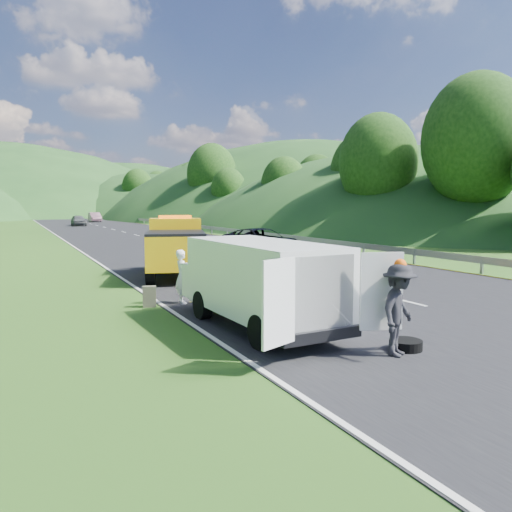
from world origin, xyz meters
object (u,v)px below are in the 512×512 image
tow_truck (176,247)px  woman (182,304)px  passing_suv (261,256)px  child (196,304)px  suitcase (149,297)px  spare_tire (406,350)px  white_van (259,279)px  worker (398,356)px

tow_truck → woman: (-1.53, -5.55, -1.23)m
tow_truck → woman: bearing=-88.4°
tow_truck → passing_suv: tow_truck is taller
child → suitcase: size_ratio=1.45×
suitcase → woman: bearing=2.2°
spare_tire → tow_truck: bearing=95.2°
tow_truck → passing_suv: (6.89, 5.80, -1.23)m
passing_suv → white_van: bearing=-126.7°
spare_tire → woman: bearing=111.5°
woman → passing_suv: bearing=-32.6°
white_van → worker: (1.44, -3.29, -1.20)m
white_van → suitcase: size_ratio=9.76×
child → worker: (1.83, -6.75, 0.00)m
worker → suitcase: (-3.21, 6.89, 0.31)m
passing_suv → woman: bearing=-136.3°
woman → worker: bearing=-158.4°
child → spare_tire: bearing=-45.6°
child → spare_tire: child is taller
child → spare_tire: 6.89m
worker → suitcase: 7.61m
white_van → spare_tire: (1.88, -3.05, -1.20)m
child → tow_truck: bearing=103.9°
tow_truck → worker: (0.67, -12.48, -1.23)m
child → worker: worker is taller
woman → white_van: bearing=-164.3°
worker → child: bearing=74.9°
spare_tire → passing_suv: (5.79, 18.04, 0.00)m
tow_truck → child: tow_truck is taller
white_van → woman: size_ratio=3.72×
worker → spare_tire: (0.43, 0.24, 0.00)m
worker → woman: bearing=77.4°
white_van → passing_suv: white_van is taller
suitcase → tow_truck: bearing=65.5°
white_van → passing_suv: size_ratio=1.06×
woman → suitcase: (-1.01, -0.04, 0.31)m
white_van → passing_suv: 16.88m
spare_tire → white_van: bearing=121.6°
child → suitcase: (-1.39, 0.14, 0.31)m
tow_truck → white_van: bearing=-77.8°
tow_truck → passing_suv: 9.09m
worker → spare_tire: 0.49m
white_van → tow_truck: bearing=83.0°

